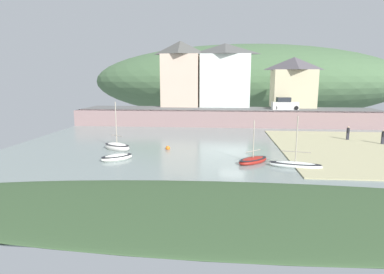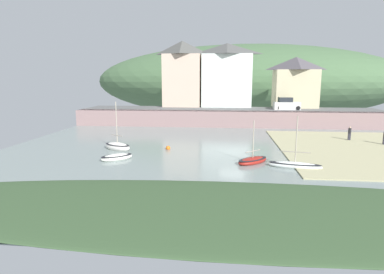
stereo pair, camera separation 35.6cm
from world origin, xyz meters
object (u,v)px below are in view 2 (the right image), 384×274
sailboat_far_left (117,157)px  person_near_water (350,133)px  waterfront_building_centre (227,75)px  fishing_boat_green (253,160)px  parked_car_near_slipway (286,104)px  waterfront_building_left (182,73)px  sailboat_nearest_shore (117,146)px  waterfront_building_right (295,82)px  mooring_buoy (168,148)px  rowboat_small_beached (295,165)px

sailboat_far_left → person_near_water: person_near_water is taller
waterfront_building_centre → fishing_boat_green: 30.82m
parked_car_near_slipway → sailboat_far_left: bearing=-130.0°
waterfront_building_left → sailboat_nearest_shore: size_ratio=2.19×
parked_car_near_slipway → waterfront_building_centre: bearing=152.6°
waterfront_building_right → fishing_boat_green: bearing=-107.6°
waterfront_building_centre → fishing_boat_green: waterfront_building_centre is taller
waterfront_building_centre → person_near_water: (14.54, -18.22, -6.93)m
waterfront_building_centre → parked_car_near_slipway: 11.60m
waterfront_building_centre → sailboat_far_left: size_ratio=3.47×
fishing_boat_green → mooring_buoy: fishing_boat_green is taller
waterfront_building_centre → fishing_boat_green: size_ratio=2.80×
rowboat_small_beached → parked_car_near_slipway: 26.94m
person_near_water → waterfront_building_right: bearing=98.8°
waterfront_building_right → rowboat_small_beached: size_ratio=1.92×
waterfront_building_centre → sailboat_nearest_shore: waterfront_building_centre is taller
mooring_buoy → parked_car_near_slipway: bearing=52.7°
rowboat_small_beached → sailboat_nearest_shore: bearing=174.8°
mooring_buoy → sailboat_far_left: bearing=-129.8°
sailboat_nearest_shore → person_near_water: size_ratio=3.20×
rowboat_small_beached → person_near_water: bearing=67.4°
person_near_water → parked_car_near_slipway: bearing=109.8°
fishing_boat_green → sailboat_far_left: size_ratio=1.24×
waterfront_building_right → parked_car_near_slipway: 6.10m
waterfront_building_left → person_near_water: size_ratio=7.01×
sailboat_nearest_shore → mooring_buoy: (5.25, 0.55, -0.17)m
waterfront_building_right → sailboat_far_left: bearing=-126.1°
waterfront_building_left → person_near_water: 29.71m
person_near_water → mooring_buoy: 21.72m
rowboat_small_beached → parked_car_near_slipway: size_ratio=1.07×
parked_car_near_slipway → person_near_water: size_ratio=2.57×
waterfront_building_right → rowboat_small_beached: (-6.08, -30.98, -6.51)m
rowboat_small_beached → mooring_buoy: size_ratio=9.35×
waterfront_building_left → waterfront_building_right: waterfront_building_left is taller
rowboat_small_beached → person_near_water: rowboat_small_beached is taller
sailboat_nearest_shore → mooring_buoy: sailboat_nearest_shore is taller
rowboat_small_beached → mooring_buoy: 13.10m
parked_car_near_slipway → waterfront_building_left: bearing=163.2°
person_near_water → sailboat_nearest_shore: bearing=-164.0°
waterfront_building_right → mooring_buoy: (-17.78, -25.08, -6.59)m
waterfront_building_left → waterfront_building_centre: 7.80m
rowboat_small_beached → fishing_boat_green: bearing=172.3°
waterfront_building_centre → sailboat_far_left: 32.35m
waterfront_building_right → sailboat_far_left: 37.43m
waterfront_building_left → fishing_boat_green: (10.08, -29.76, -7.96)m
sailboat_far_left → rowboat_small_beached: (15.62, -1.19, 0.01)m
sailboat_far_left → waterfront_building_left: bearing=45.4°
sailboat_nearest_shore → sailboat_far_left: bearing=-44.3°
waterfront_building_centre → fishing_boat_green: bearing=-85.6°
waterfront_building_left → sailboat_nearest_shore: bearing=-97.8°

